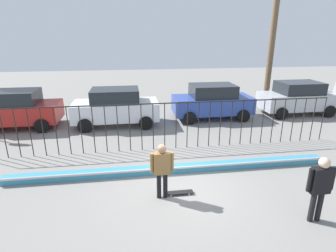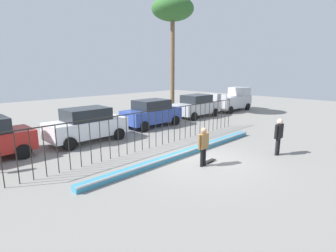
{
  "view_description": "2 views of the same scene",
  "coord_description": "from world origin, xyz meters",
  "px_view_note": "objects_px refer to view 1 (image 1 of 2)",
  "views": [
    {
      "loc": [
        -1.37,
        -7.2,
        4.5
      ],
      "look_at": [
        0.03,
        2.44,
        1.22
      ],
      "focal_mm": 29.2,
      "sensor_mm": 36.0,
      "label": 1
    },
    {
      "loc": [
        -8.84,
        -6.6,
        3.95
      ],
      "look_at": [
        -0.29,
        1.95,
        1.33
      ],
      "focal_mm": 27.65,
      "sensor_mm": 36.0,
      "label": 2
    }
  ],
  "objects_px": {
    "skateboard": "(180,192)",
    "parked_car_red": "(14,109)",
    "skateboarder": "(162,166)",
    "parked_car_white": "(116,107)",
    "parked_car_silver": "(298,98)",
    "parked_car_blue": "(212,101)",
    "camera_operator": "(320,184)"
  },
  "relations": [
    {
      "from": "skateboarder",
      "to": "parked_car_silver",
      "type": "relative_size",
      "value": 0.38
    },
    {
      "from": "skateboarder",
      "to": "skateboard",
      "type": "bearing_deg",
      "value": 7.87
    },
    {
      "from": "parked_car_white",
      "to": "parked_car_blue",
      "type": "height_order",
      "value": "same"
    },
    {
      "from": "skateboard",
      "to": "camera_operator",
      "type": "height_order",
      "value": "camera_operator"
    },
    {
      "from": "parked_car_blue",
      "to": "parked_car_silver",
      "type": "relative_size",
      "value": 1.0
    },
    {
      "from": "parked_car_silver",
      "to": "parked_car_blue",
      "type": "bearing_deg",
      "value": -176.22
    },
    {
      "from": "skateboard",
      "to": "parked_car_white",
      "type": "xyz_separation_m",
      "value": [
        -2.05,
        6.9,
        0.91
      ]
    },
    {
      "from": "parked_car_red",
      "to": "parked_car_blue",
      "type": "xyz_separation_m",
      "value": [
        10.22,
        0.2,
        0.0
      ]
    },
    {
      "from": "parked_car_blue",
      "to": "skateboarder",
      "type": "bearing_deg",
      "value": -113.89
    },
    {
      "from": "skateboarder",
      "to": "parked_car_blue",
      "type": "xyz_separation_m",
      "value": [
        3.74,
        7.45,
        -0.02
      ]
    },
    {
      "from": "camera_operator",
      "to": "parked_car_red",
      "type": "height_order",
      "value": "parked_car_red"
    },
    {
      "from": "skateboard",
      "to": "parked_car_silver",
      "type": "bearing_deg",
      "value": 51.09
    },
    {
      "from": "skateboard",
      "to": "parked_car_white",
      "type": "height_order",
      "value": "parked_car_white"
    },
    {
      "from": "parked_car_red",
      "to": "parked_car_silver",
      "type": "height_order",
      "value": "same"
    },
    {
      "from": "skateboarder",
      "to": "parked_car_red",
      "type": "relative_size",
      "value": 0.38
    },
    {
      "from": "skateboarder",
      "to": "parked_car_blue",
      "type": "bearing_deg",
      "value": 62.96
    },
    {
      "from": "parked_car_white",
      "to": "parked_car_blue",
      "type": "relative_size",
      "value": 1.0
    },
    {
      "from": "skateboard",
      "to": "parked_car_red",
      "type": "height_order",
      "value": "parked_car_red"
    },
    {
      "from": "skateboarder",
      "to": "camera_operator",
      "type": "distance_m",
      "value": 4.0
    },
    {
      "from": "parked_car_red",
      "to": "parked_car_blue",
      "type": "bearing_deg",
      "value": 3.95
    },
    {
      "from": "skateboard",
      "to": "camera_operator",
      "type": "xyz_separation_m",
      "value": [
        3.14,
        -1.67,
        0.99
      ]
    },
    {
      "from": "skateboarder",
      "to": "parked_car_white",
      "type": "relative_size",
      "value": 0.38
    },
    {
      "from": "skateboard",
      "to": "parked_car_silver",
      "type": "height_order",
      "value": "parked_car_silver"
    },
    {
      "from": "parked_car_silver",
      "to": "skateboarder",
      "type": "bearing_deg",
      "value": -137.55
    },
    {
      "from": "skateboarder",
      "to": "camera_operator",
      "type": "relative_size",
      "value": 0.94
    },
    {
      "from": "parked_car_blue",
      "to": "parked_car_red",
      "type": "bearing_deg",
      "value": -176.11
    },
    {
      "from": "parked_car_red",
      "to": "skateboard",
      "type": "bearing_deg",
      "value": -42.8
    },
    {
      "from": "parked_car_red",
      "to": "skateboarder",
      "type": "bearing_deg",
      "value": -45.35
    },
    {
      "from": "parked_car_white",
      "to": "parked_car_silver",
      "type": "height_order",
      "value": "same"
    },
    {
      "from": "skateboard",
      "to": "parked_car_red",
      "type": "xyz_separation_m",
      "value": [
        -7.02,
        7.17,
        0.91
      ]
    },
    {
      "from": "skateboarder",
      "to": "parked_car_blue",
      "type": "relative_size",
      "value": 0.38
    },
    {
      "from": "parked_car_silver",
      "to": "parked_car_red",
      "type": "bearing_deg",
      "value": -176.54
    }
  ]
}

